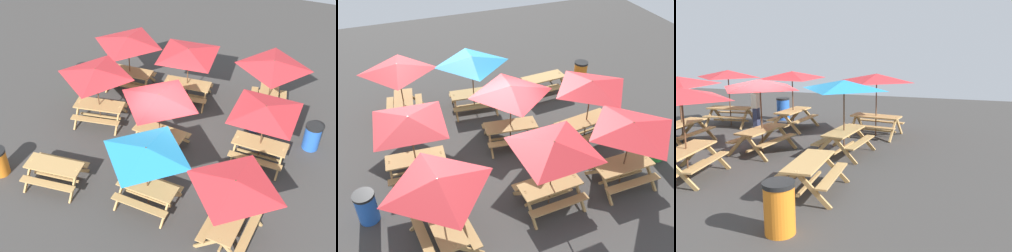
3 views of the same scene
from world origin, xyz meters
TOP-DOWN VIEW (x-y plane):
  - ground_plane at (0.00, 0.00)m, footprint 27.40×27.40m
  - picnic_table_0 at (2.82, 2.99)m, footprint 1.90×1.65m
  - picnic_table_1 at (-0.28, 2.80)m, footprint 2.17×2.17m
  - picnic_table_2 at (0.29, 0.30)m, footprint 2.23×2.23m
  - picnic_table_3 at (0.31, -2.75)m, footprint 2.82×2.82m
  - picnic_table_4 at (2.91, -0.33)m, footprint 2.25×2.25m
  - picnic_table_5 at (-2.93, 3.16)m, footprint 2.23×2.23m
  - picnic_table_7 at (-3.06, -0.27)m, footprint 2.82×2.82m
  - picnic_table_8 at (-2.81, -3.03)m, footprint 2.23×2.23m
  - trash_bin_blue at (-4.64, -1.54)m, footprint 0.59×0.59m
  - trash_bin_orange at (4.75, 3.26)m, footprint 0.59×0.59m
  - person_standing at (-2.59, -1.67)m, footprint 0.38×0.25m

SIDE VIEW (x-z plane):
  - ground_plane at x=0.00m, z-range 0.00..0.00m
  - trash_bin_blue at x=-4.64m, z-range 0.00..0.98m
  - trash_bin_orange at x=4.75m, z-range 0.00..0.98m
  - picnic_table_0 at x=2.82m, z-range 0.16..0.97m
  - person_standing at x=-2.59m, z-range 0.05..1.72m
  - picnic_table_1 at x=-0.28m, z-range 0.82..3.16m
  - picnic_table_2 at x=0.29m, z-range 0.82..3.16m
  - picnic_table_3 at x=0.31m, z-range 0.82..3.16m
  - picnic_table_4 at x=2.91m, z-range 0.82..3.16m
  - picnic_table_5 at x=-2.93m, z-range 0.82..3.16m
  - picnic_table_7 at x=-3.06m, z-range 0.82..3.16m
  - picnic_table_8 at x=-2.81m, z-range 0.82..3.16m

